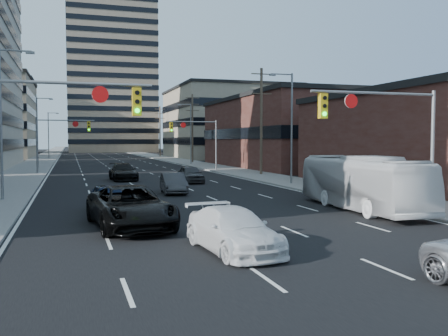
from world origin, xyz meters
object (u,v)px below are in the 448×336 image
(transit_bus, at_px, (361,183))
(sedan_blue, at_px, (109,198))
(black_pickup, at_px, (130,207))
(white_van, at_px, (233,230))

(transit_bus, bearing_deg, sedan_blue, 170.65)
(black_pickup, relative_size, white_van, 1.29)
(transit_bus, xyz_separation_m, sedan_blue, (-12.60, 3.01, -0.71))
(white_van, height_order, transit_bus, transit_bus)
(black_pickup, xyz_separation_m, white_van, (2.70, -5.40, -0.17))
(white_van, distance_m, transit_bus, 11.84)
(white_van, relative_size, transit_bus, 0.48)
(black_pickup, height_order, transit_bus, transit_bus)
(transit_bus, height_order, sedan_blue, transit_bus)
(black_pickup, height_order, sedan_blue, black_pickup)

